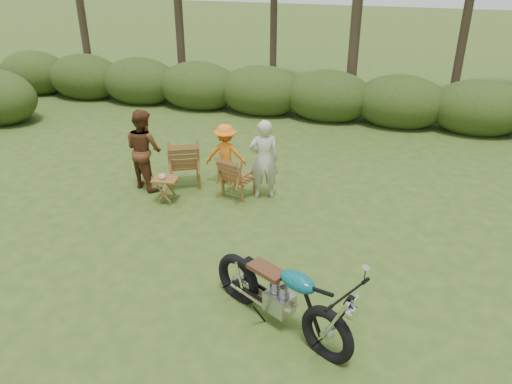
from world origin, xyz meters
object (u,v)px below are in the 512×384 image
(lawn_chair_right, at_px, (239,195))
(adult_a, at_px, (264,197))
(side_table, at_px, (166,190))
(adult_b, at_px, (148,186))
(child, at_px, (227,183))
(motorcycle, at_px, (279,324))
(lawn_chair_left, at_px, (185,184))
(cup, at_px, (162,177))

(lawn_chair_right, height_order, adult_a, adult_a)
(side_table, xyz_separation_m, adult_a, (1.75, 0.75, -0.25))
(adult_b, distance_m, child, 1.64)
(lawn_chair_right, bearing_deg, adult_a, -152.47)
(side_table, relative_size, adult_a, 0.31)
(motorcycle, height_order, side_table, motorcycle)
(lawn_chair_left, relative_size, child, 0.80)
(lawn_chair_right, distance_m, cup, 1.57)
(child, bearing_deg, cup, 42.02)
(child, bearing_deg, motorcycle, 106.61)
(lawn_chair_left, bearing_deg, motorcycle, 102.85)
(adult_a, bearing_deg, lawn_chair_right, -10.54)
(lawn_chair_right, bearing_deg, motorcycle, 133.73)
(motorcycle, xyz_separation_m, lawn_chair_right, (-1.72, 3.44, 0.00))
(cup, bearing_deg, side_table, 54.01)
(lawn_chair_right, distance_m, adult_b, 1.96)
(adult_b, bearing_deg, motorcycle, 162.26)
(lawn_chair_left, height_order, adult_a, adult_a)
(lawn_chair_left, distance_m, side_table, 0.89)
(lawn_chair_right, relative_size, adult_b, 0.54)
(cup, xyz_separation_m, adult_b, (-0.66, 0.55, -0.55))
(lawn_chair_left, relative_size, adult_b, 0.63)
(lawn_chair_left, bearing_deg, lawn_chair_right, 144.96)
(lawn_chair_right, bearing_deg, lawn_chair_left, 8.61)
(side_table, xyz_separation_m, adult_b, (-0.69, 0.51, -0.25))
(side_table, bearing_deg, adult_b, 143.90)
(lawn_chair_right, xyz_separation_m, adult_b, (-1.95, -0.16, 0.00))
(side_table, height_order, adult_a, adult_a)
(side_table, height_order, adult_b, adult_b)
(lawn_chair_right, bearing_deg, child, -30.25)
(lawn_chair_left, relative_size, cup, 8.35)
(lawn_chair_right, bearing_deg, side_table, 44.96)
(motorcycle, xyz_separation_m, adult_b, (-3.67, 3.29, 0.00))
(cup, height_order, adult_a, adult_a)
(lawn_chair_left, xyz_separation_m, adult_b, (-0.70, -0.35, 0.00))
(adult_b, bearing_deg, cup, 164.16)
(motorcycle, height_order, lawn_chair_right, motorcycle)
(lawn_chair_right, xyz_separation_m, adult_a, (0.49, 0.09, 0.00))
(lawn_chair_left, bearing_deg, cup, 61.04)
(motorcycle, relative_size, adult_b, 1.33)
(adult_a, bearing_deg, cup, 3.27)
(side_table, bearing_deg, motorcycle, -43.04)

